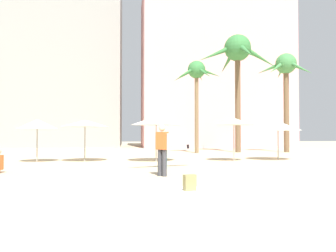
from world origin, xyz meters
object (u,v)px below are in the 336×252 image
Objects in this scene: cafe_umbrella_2 at (156,121)px; cafe_umbrella_4 at (37,124)px; palm_tree_center at (197,76)px; backpack at (189,183)px; palm_tree_far_left at (237,55)px; palm_tree_left at (286,72)px; person_mid_right at (164,147)px; cafe_umbrella_1 at (234,121)px; beach_towel at (216,190)px; cafe_umbrella_5 at (85,123)px; cafe_umbrella_3 at (278,126)px; person_near_right at (162,148)px.

cafe_umbrella_4 is at bearing 176.16° from cafe_umbrella_2.
backpack is at bearing -102.20° from palm_tree_center.
palm_tree_left is (3.89, -0.38, -1.35)m from palm_tree_far_left.
palm_tree_far_left is at bearing 174.43° from palm_tree_left.
cafe_umbrella_1 is at bearing -164.13° from person_mid_right.
cafe_umbrella_5 is at bearing 114.87° from beach_towel.
palm_tree_center reaches higher than beach_towel.
cafe_umbrella_3 is (6.91, 0.31, -0.25)m from cafe_umbrella_2.
cafe_umbrella_3 is 1.33× the size of beach_towel.
person_mid_right is (-6.86, -3.76, -1.00)m from cafe_umbrella_3.
cafe_umbrella_1 is 5.55× the size of backpack.
person_mid_right is at bearing -46.28° from cafe_umbrella_5.
cafe_umbrella_2 is 3.68m from person_mid_right.
palm_tree_left is 3.01× the size of cafe_umbrella_2.
cafe_umbrella_2 is at bearing -111.72° from person_mid_right.
backpack is (-0.72, -0.10, 0.19)m from beach_towel.
cafe_umbrella_2 is 3.79m from cafe_umbrella_5.
palm_tree_center is at bearing 80.06° from beach_towel.
palm_tree_center reaches higher than backpack.
palm_tree_center is at bearing 92.82° from cafe_umbrella_1.
cafe_umbrella_1 is 0.88× the size of cafe_umbrella_2.
cafe_umbrella_5 is at bearing 71.35° from person_near_right.
cafe_umbrella_5 is at bearing -144.44° from palm_tree_far_left.
backpack is at bearing -128.79° from person_near_right.
cafe_umbrella_5 is at bearing 6.10° from backpack.
beach_towel is (-10.37, -17.30, -6.45)m from palm_tree_left.
cafe_umbrella_2 is 0.91× the size of person_mid_right.
cafe_umbrella_2 is at bearing 94.87° from beach_towel.
cafe_umbrella_2 is (-3.79, -7.82, -3.77)m from palm_tree_center.
beach_towel is 5.95m from person_mid_right.
palm_tree_left is at bearing 5.60° from person_near_right.
cafe_umbrella_4 is (-9.97, -7.41, -3.96)m from palm_tree_center.
cafe_umbrella_1 is 7.64m from person_near_right.
palm_tree_center is 3.22× the size of cafe_umbrella_4.
cafe_umbrella_4 is at bearing -143.37° from palm_tree_center.
backpack is at bearing -112.03° from palm_tree_far_left.
cafe_umbrella_3 is 6.07× the size of backpack.
palm_tree_center reaches higher than cafe_umbrella_5.
palm_tree_far_left is 4.94× the size of beach_towel.
cafe_umbrella_3 is (-0.36, -8.08, -5.89)m from palm_tree_far_left.
person_near_right is (3.45, -6.77, -1.04)m from cafe_umbrella_5.
palm_tree_left is 2.72× the size of person_mid_right.
person_near_right is (-4.49, -6.08, -1.16)m from cafe_umbrella_1.
cafe_umbrella_5 is (-7.94, 0.70, -0.11)m from cafe_umbrella_1.
backpack is (6.24, -9.81, -1.77)m from cafe_umbrella_4.
cafe_umbrella_5 is (2.42, 0.10, 0.05)m from cafe_umbrella_4.
palm_tree_left reaches higher than cafe_umbrella_5.
person_near_right is (-7.21, -6.57, -0.93)m from cafe_umbrella_3.
palm_tree_far_left is 4.26× the size of cafe_umbrella_4.
cafe_umbrella_3 is at bearing -1.10° from cafe_umbrella_5.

